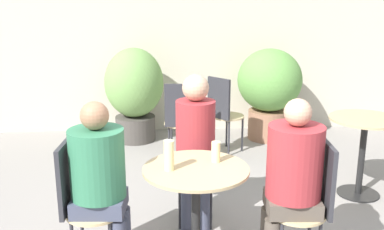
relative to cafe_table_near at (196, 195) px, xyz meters
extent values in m
cube|color=beige|center=(0.20, 3.36, 0.93)|extent=(10.00, 0.06, 3.00)
cylinder|color=black|center=(0.00, 0.00, -0.19)|extent=(0.06, 0.06, 0.72)
cylinder|color=tan|center=(0.00, 0.00, 0.18)|extent=(0.70, 0.70, 0.02)
cylinder|color=black|center=(1.64, 1.11, -0.56)|extent=(0.39, 0.39, 0.01)
cylinder|color=black|center=(1.64, 1.11, -0.19)|extent=(0.06, 0.06, 0.72)
cylinder|color=tan|center=(1.64, 1.11, 0.18)|extent=(0.65, 0.65, 0.02)
cylinder|color=tan|center=(0.68, -0.05, -0.13)|extent=(0.38, 0.38, 0.02)
cube|color=#2D2D33|center=(0.85, -0.06, 0.12)|extent=(0.05, 0.33, 0.48)
cylinder|color=tan|center=(0.05, 0.68, -0.13)|extent=(0.38, 0.38, 0.02)
cylinder|color=#2D2D33|center=(0.18, 0.80, -0.35)|extent=(0.02, 0.02, 0.43)
cylinder|color=#2D2D33|center=(-0.07, 0.81, -0.35)|extent=(0.02, 0.02, 0.43)
cylinder|color=#2D2D33|center=(0.16, 0.55, -0.35)|extent=(0.02, 0.02, 0.43)
cylinder|color=#2D2D33|center=(-0.09, 0.57, -0.35)|extent=(0.02, 0.02, 0.43)
cube|color=#2D2D33|center=(0.06, 0.85, 0.12)|extent=(0.33, 0.05, 0.48)
cylinder|color=tan|center=(-0.68, 0.05, -0.13)|extent=(0.38, 0.38, 0.02)
cube|color=#2D2D33|center=(-0.85, 0.06, 0.12)|extent=(0.05, 0.33, 0.48)
cylinder|color=tan|center=(-0.01, 2.13, -0.13)|extent=(0.38, 0.38, 0.02)
cylinder|color=#2D2D33|center=(-0.15, 2.02, -0.35)|extent=(0.02, 0.02, 0.43)
cylinder|color=#2D2D33|center=(0.10, 1.99, -0.35)|extent=(0.02, 0.02, 0.43)
cylinder|color=#2D2D33|center=(-0.12, 2.27, -0.35)|extent=(0.02, 0.02, 0.43)
cylinder|color=#2D2D33|center=(0.13, 2.24, -0.35)|extent=(0.02, 0.02, 0.43)
cube|color=#2D2D33|center=(-0.03, 1.96, 0.12)|extent=(0.33, 0.07, 0.48)
cylinder|color=tan|center=(0.56, 2.39, -0.13)|extent=(0.38, 0.38, 0.02)
cylinder|color=#2D2D33|center=(0.38, 2.41, -0.35)|extent=(0.02, 0.02, 0.43)
cylinder|color=#2D2D33|center=(0.55, 2.22, -0.35)|extent=(0.02, 0.02, 0.43)
cylinder|color=#2D2D33|center=(0.57, 2.57, -0.35)|extent=(0.02, 0.02, 0.43)
cylinder|color=#2D2D33|center=(0.73, 2.38, -0.35)|extent=(0.02, 0.02, 0.43)
cube|color=#2D2D33|center=(0.43, 2.28, 0.12)|extent=(0.24, 0.27, 0.48)
cube|color=brown|center=(0.64, -0.04, -0.06)|extent=(0.37, 0.33, 0.11)
cylinder|color=#9E2D33|center=(0.64, -0.04, 0.24)|extent=(0.36, 0.36, 0.49)
sphere|color=tan|center=(0.64, -0.04, 0.57)|extent=(0.18, 0.18, 0.18)
cylinder|color=#42475B|center=(-0.03, 0.53, -0.35)|extent=(0.09, 0.09, 0.43)
cylinder|color=#42475B|center=(0.10, 0.52, -0.35)|extent=(0.09, 0.09, 0.43)
cube|color=#42475B|center=(0.04, 0.64, -0.07)|extent=(0.28, 0.31, 0.09)
cylinder|color=#9E2D33|center=(0.04, 0.64, 0.23)|extent=(0.31, 0.31, 0.51)
sphere|color=tan|center=(0.04, 0.64, 0.59)|extent=(0.21, 0.21, 0.21)
cube|color=#42475B|center=(-0.64, 0.04, -0.06)|extent=(0.36, 0.33, 0.11)
cylinder|color=#337551|center=(-0.64, 0.04, 0.22)|extent=(0.36, 0.36, 0.46)
sphere|color=#9E7051|center=(-0.64, 0.04, 0.55)|extent=(0.18, 0.18, 0.18)
cylinder|color=beige|center=(-0.17, -0.02, 0.29)|extent=(0.07, 0.07, 0.20)
cylinder|color=beige|center=(0.14, 0.10, 0.26)|extent=(0.06, 0.06, 0.14)
cylinder|color=#47423D|center=(-0.58, 2.90, -0.41)|extent=(0.51, 0.51, 0.32)
ellipsoid|color=#709E51|center=(-0.58, 2.90, 0.19)|extent=(0.75, 0.75, 0.88)
cylinder|color=#93664C|center=(1.15, 2.86, -0.38)|extent=(0.51, 0.51, 0.38)
ellipsoid|color=#609947|center=(1.15, 2.86, 0.22)|extent=(0.82, 0.82, 0.80)
camera|label=1|loc=(-0.20, -2.73, 1.30)|focal=42.00mm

